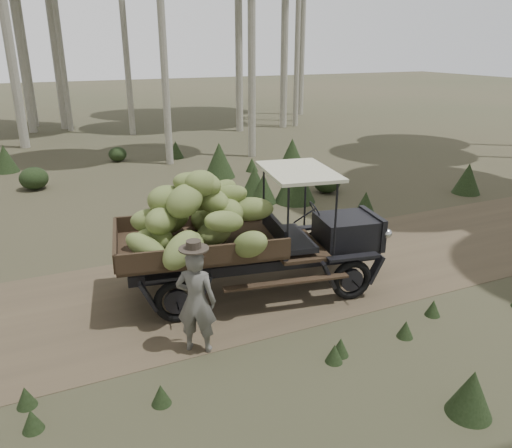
{
  "coord_description": "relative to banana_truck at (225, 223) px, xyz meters",
  "views": [
    {
      "loc": [
        -1.69,
        -8.28,
        4.54
      ],
      "look_at": [
        1.92,
        -0.33,
        1.35
      ],
      "focal_mm": 35.0,
      "sensor_mm": 36.0,
      "label": 1
    }
  ],
  "objects": [
    {
      "name": "ground",
      "position": [
        -1.31,
        0.33,
        -1.46
      ],
      "size": [
        120.0,
        120.0,
        0.0
      ],
      "primitive_type": "plane",
      "color": "#473D2B",
      "rests_on": "ground"
    },
    {
      "name": "dirt_track",
      "position": [
        -1.31,
        0.33,
        -1.46
      ],
      "size": [
        70.0,
        4.0,
        0.01
      ],
      "primitive_type": "cube",
      "color": "brown",
      "rests_on": "ground"
    },
    {
      "name": "banana_truck",
      "position": [
        0.0,
        0.0,
        0.0
      ],
      "size": [
        5.32,
        2.77,
        2.55
      ],
      "rotation": [
        0.0,
        0.0,
        -0.17
      ],
      "color": "black",
      "rests_on": "ground"
    },
    {
      "name": "farmer",
      "position": [
        -1.06,
        -1.49,
        -0.59
      ],
      "size": [
        0.74,
        0.67,
        1.84
      ],
      "rotation": [
        0.0,
        0.0,
        2.58
      ],
      "color": "#5D5B55",
      "rests_on": "ground"
    },
    {
      "name": "undergrowth",
      "position": [
        -0.48,
        -0.18,
        -0.94
      ],
      "size": [
        22.4,
        24.2,
        1.38
      ],
      "color": "#233319",
      "rests_on": "ground"
    }
  ]
}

